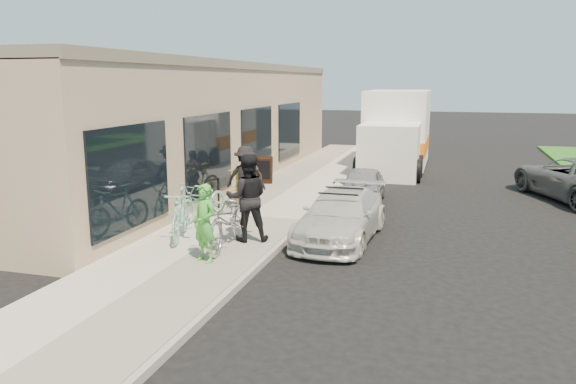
# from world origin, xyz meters

# --- Properties ---
(ground) EXTENTS (120.00, 120.00, 0.00)m
(ground) POSITION_xyz_m (0.00, 0.00, 0.00)
(ground) COLOR black
(ground) RESTS_ON ground
(sidewalk) EXTENTS (3.00, 34.00, 0.15)m
(sidewalk) POSITION_xyz_m (-2.00, 3.00, 0.07)
(sidewalk) COLOR #B4B0A2
(sidewalk) RESTS_ON ground
(curb) EXTENTS (0.12, 34.00, 0.13)m
(curb) POSITION_xyz_m (-0.45, 3.00, 0.07)
(curb) COLOR #9A938D
(curb) RESTS_ON ground
(storefront) EXTENTS (3.60, 20.00, 4.22)m
(storefront) POSITION_xyz_m (-5.24, 7.99, 2.12)
(storefront) COLOR tan
(storefront) RESTS_ON ground
(bike_rack) EXTENTS (0.20, 0.59, 0.86)m
(bike_rack) POSITION_xyz_m (-3.15, 3.38, 0.67)
(bike_rack) COLOR black
(bike_rack) RESTS_ON sidewalk
(sandwich_board) EXTENTS (0.65, 0.65, 0.90)m
(sandwich_board) POSITION_xyz_m (-3.09, 7.57, 0.61)
(sandwich_board) COLOR black
(sandwich_board) RESTS_ON sidewalk
(sedan_white) EXTENTS (1.79, 3.97, 1.17)m
(sedan_white) POSITION_xyz_m (0.69, 1.98, 0.57)
(sedan_white) COLOR beige
(sedan_white) RESTS_ON ground
(sedan_silver) EXTENTS (1.41, 3.15, 1.05)m
(sedan_silver) POSITION_xyz_m (0.52, 6.05, 0.53)
(sedan_silver) COLOR #98999D
(sedan_silver) RESTS_ON ground
(moving_truck) EXTENTS (2.52, 6.56, 3.21)m
(moving_truck) POSITION_xyz_m (0.76, 13.20, 1.43)
(moving_truck) COLOR white
(moving_truck) RESTS_ON ground
(tandem_bike) EXTENTS (0.91, 2.27, 1.17)m
(tandem_bike) POSITION_xyz_m (-1.38, 0.25, 0.73)
(tandem_bike) COLOR #B2B2B4
(tandem_bike) RESTS_ON sidewalk
(woman_rider) EXTENTS (0.66, 0.57, 1.53)m
(woman_rider) POSITION_xyz_m (-1.45, -0.77, 0.91)
(woman_rider) COLOR green
(woman_rider) RESTS_ON sidewalk
(man_standing) EXTENTS (1.14, 1.03, 1.92)m
(man_standing) POSITION_xyz_m (-1.17, 0.84, 1.11)
(man_standing) COLOR black
(man_standing) RESTS_ON sidewalk
(cruiser_bike_a) EXTENTS (1.04, 1.92, 1.11)m
(cruiser_bike_a) POSITION_xyz_m (-2.65, 0.57, 0.71)
(cruiser_bike_a) COLOR #7CBAA4
(cruiser_bike_a) RESTS_ON sidewalk
(cruiser_bike_b) EXTENTS (1.06, 1.99, 0.99)m
(cruiser_bike_b) POSITION_xyz_m (-2.91, 2.28, 0.65)
(cruiser_bike_b) COLOR #7CBAA4
(cruiser_bike_b) RESTS_ON sidewalk
(cruiser_bike_c) EXTENTS (1.08, 1.84, 1.07)m
(cruiser_bike_c) POSITION_xyz_m (-2.83, 4.49, 0.68)
(cruiser_bike_c) COLOR gold
(cruiser_bike_c) RESTS_ON sidewalk
(bystander_a) EXTENTS (1.13, 0.67, 1.73)m
(bystander_a) POSITION_xyz_m (-2.33, 3.78, 1.01)
(bystander_a) COLOR black
(bystander_a) RESTS_ON sidewalk
(bystander_b) EXTENTS (0.93, 0.66, 1.46)m
(bystander_b) POSITION_xyz_m (-2.60, 4.64, 0.88)
(bystander_b) COLOR brown
(bystander_b) RESTS_ON sidewalk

